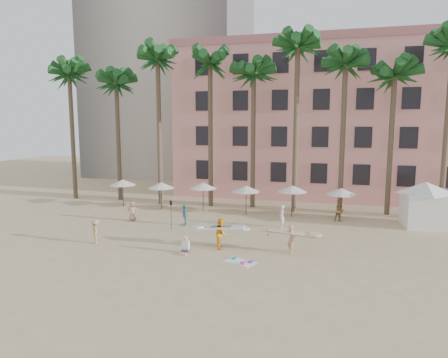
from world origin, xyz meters
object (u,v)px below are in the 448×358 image
cabana (425,200)px  carrier_white (221,232)px  pink_hotel (340,122)px  carrier_yellow (291,237)px

cabana → carrier_white: (-13.76, -9.20, -1.03)m
pink_hotel → cabana: (6.18, -14.17, -5.93)m
carrier_yellow → carrier_white: carrier_white is taller
pink_hotel → carrier_white: 25.54m
cabana → carrier_white: bearing=-146.2°
pink_hotel → carrier_yellow: bearing=-97.7°
carrier_yellow → carrier_white: 4.44m
cabana → carrier_yellow: (-9.32, -8.96, -1.06)m
carrier_white → carrier_yellow: bearing=3.1°
pink_hotel → carrier_yellow: (-3.15, -23.14, -6.99)m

